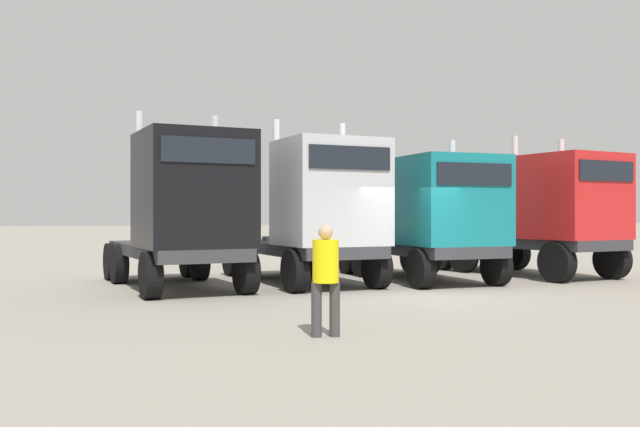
{
  "coord_description": "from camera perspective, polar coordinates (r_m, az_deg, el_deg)",
  "views": [
    {
      "loc": [
        -7.9,
        -14.05,
        1.87
      ],
      "look_at": [
        -1.28,
        3.66,
        1.87
      ],
      "focal_mm": 39.42,
      "sensor_mm": 36.0,
      "label": 1
    }
  ],
  "objects": [
    {
      "name": "ground",
      "position": [
        16.22,
        8.86,
        -6.63
      ],
      "size": [
        200.0,
        200.0,
        0.0
      ],
      "primitive_type": "plane",
      "color": "gray"
    },
    {
      "name": "semi_truck_black",
      "position": [
        17.08,
        -10.79,
        0.3
      ],
      "size": [
        3.1,
        6.4,
        4.36
      ],
      "rotation": [
        0.0,
        0.0,
        -1.48
      ],
      "color": "#333338",
      "rests_on": "ground"
    },
    {
      "name": "semi_truck_silver",
      "position": [
        18.0,
        -0.15,
        0.06
      ],
      "size": [
        2.93,
        6.42,
        4.3
      ],
      "rotation": [
        0.0,
        0.0,
        -1.51
      ],
      "color": "#333338",
      "rests_on": "ground"
    },
    {
      "name": "semi_truck_teal",
      "position": [
        19.11,
        9.46,
        -0.31
      ],
      "size": [
        2.58,
        5.95,
        3.96
      ],
      "rotation": [
        0.0,
        0.0,
        -1.58
      ],
      "color": "#333338",
      "rests_on": "ground"
    },
    {
      "name": "semi_truck_red",
      "position": [
        21.62,
        18.37,
        -0.08
      ],
      "size": [
        3.37,
        6.5,
        4.14
      ],
      "rotation": [
        0.0,
        0.0,
        -1.43
      ],
      "color": "#333338",
      "rests_on": "ground"
    },
    {
      "name": "visitor_in_hivis",
      "position": [
        10.67,
        0.46,
        -4.77
      ],
      "size": [
        0.47,
        0.47,
        1.7
      ],
      "rotation": [
        0.0,
        0.0,
        1.37
      ],
      "color": "#393939",
      "rests_on": "ground"
    }
  ]
}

